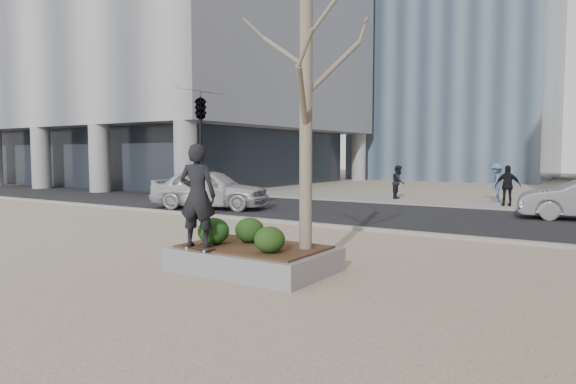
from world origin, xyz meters
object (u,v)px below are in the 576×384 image
Objects in this scene: skateboard at (198,248)px; skateboarder at (198,195)px; police_car at (210,189)px; planter at (254,259)px.

skateboarder reaches higher than skateboard.
skateboard is 0.16× the size of police_car.
police_car is at bearing 137.90° from skateboard.
police_car reaches higher than planter.
skateboarder is at bearing -82.60° from skateboard.
skateboard is at bearing -157.03° from police_car.
skateboard is at bearing -109.77° from skateboarder.
skateboarder is (-0.72, -0.81, 1.28)m from planter.
skateboard is at bearing -131.57° from planter.
planter is 1.11m from skateboard.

